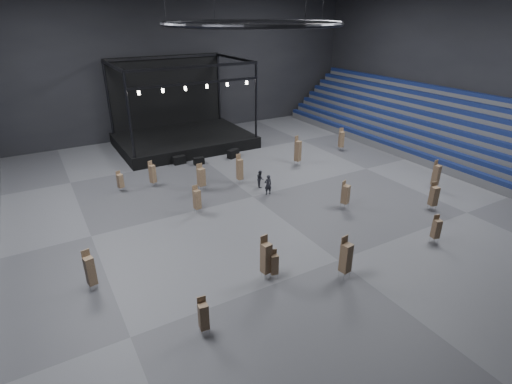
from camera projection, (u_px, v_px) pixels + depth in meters
floor at (253, 197)px, 32.46m from camera, size 50.00×50.00×0.00m
wall_back at (161, 57)px, 45.26m from camera, size 50.00×0.20×18.00m
wall_right at (468, 63)px, 40.08m from camera, size 0.20×42.00×18.00m
bleachers_right at (441, 136)px, 42.17m from camera, size 7.20×40.00×6.40m
stage at (181, 131)px, 44.64m from camera, size 14.00×10.00×9.20m
truss_ring at (252, 23)px, 27.05m from camera, size 12.30×12.30×5.15m
flight_case_left at (179, 160)px, 39.19m from camera, size 1.23×0.67×0.80m
flight_case_mid at (199, 161)px, 39.14m from camera, size 1.07×0.60×0.69m
flight_case_right at (233, 154)px, 40.91m from camera, size 1.40×1.04×0.84m
chair_stack_0 at (90, 270)px, 21.19m from camera, size 0.54×0.54×2.44m
chair_stack_1 at (201, 177)px, 33.07m from camera, size 0.61×0.61×2.34m
chair_stack_2 at (240, 169)px, 34.43m from camera, size 0.49×0.49×2.65m
chair_stack_3 at (266, 257)px, 22.07m from camera, size 0.55×0.55×2.69m
chair_stack_4 at (436, 228)px, 25.68m from camera, size 0.53×0.53×1.94m
chair_stack_5 at (341, 139)px, 42.61m from camera, size 0.59×0.59×2.46m
chair_stack_6 at (434, 196)px, 29.82m from camera, size 0.60×0.60×2.25m
chair_stack_7 at (298, 150)px, 38.52m from camera, size 0.65×0.65×2.91m
chair_stack_8 at (197, 199)px, 29.40m from camera, size 0.53×0.53×2.19m
chair_stack_9 at (346, 257)px, 22.11m from camera, size 0.60×0.60×2.62m
chair_stack_10 at (203, 316)px, 18.29m from camera, size 0.47×0.47×2.04m
chair_stack_11 at (436, 175)px, 33.26m from camera, size 0.56×0.56×2.57m
chair_stack_12 at (120, 181)px, 33.05m from camera, size 0.54×0.54×1.78m
chair_stack_13 at (274, 264)px, 22.21m from camera, size 0.49×0.49×1.82m
chair_stack_14 at (345, 194)px, 30.13m from camera, size 0.67×0.67×2.21m
chair_stack_15 at (152, 173)px, 33.91m from camera, size 0.58×0.58×2.28m
man_center at (268, 185)px, 32.54m from camera, size 0.67×0.49×1.70m
crew_member at (260, 179)px, 33.99m from camera, size 0.76×0.86×1.48m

